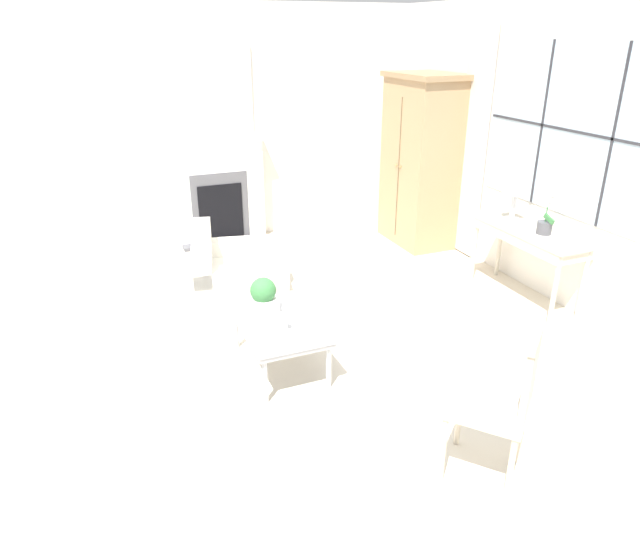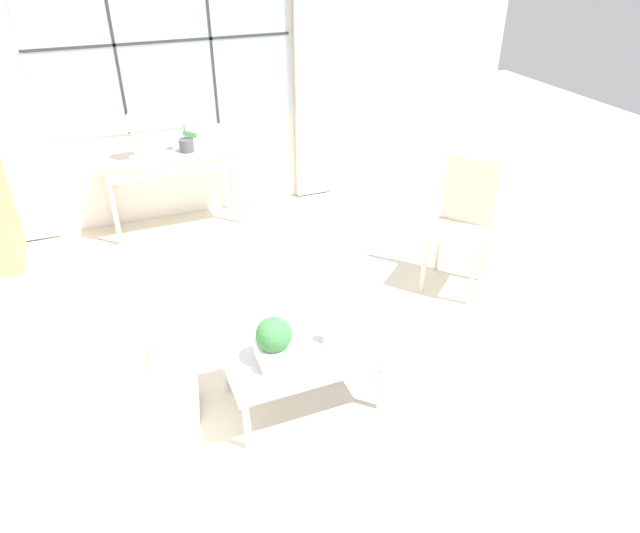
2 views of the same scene
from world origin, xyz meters
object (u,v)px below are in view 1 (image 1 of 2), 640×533
object	(u,v)px
table_lamp	(516,189)
side_chair_wooden	(508,396)
potted_orchid	(546,217)
pillar_candle	(283,323)
coffee_table	(279,325)
console_table	(529,238)
potted_plant_small	(263,295)
armoire	(421,161)
armchair_upholstered	(238,282)
fireplace	(217,181)

from	to	relation	value
table_lamp	side_chair_wooden	distance (m)	2.93
potted_orchid	pillar_candle	xyz separation A→B (m)	(0.31, -2.69, -0.41)
side_chair_wooden	pillar_candle	size ratio (longest dim) A/B	6.66
side_chair_wooden	coffee_table	size ratio (longest dim) A/B	1.11
console_table	potted_orchid	world-z (taller)	potted_orchid
console_table	potted_plant_small	distance (m)	2.70
armoire	table_lamp	world-z (taller)	armoire
table_lamp	side_chair_wooden	size ratio (longest dim) A/B	0.42
table_lamp	pillar_candle	size ratio (longest dim) A/B	2.80
potted_orchid	potted_plant_small	xyz separation A→B (m)	(-0.05, -2.73, -0.33)
armchair_upholstered	potted_plant_small	distance (m)	1.00
table_lamp	potted_orchid	size ratio (longest dim) A/B	1.00
console_table	armchair_upholstered	distance (m)	2.83
fireplace	armchair_upholstered	xyz separation A→B (m)	(1.95, -0.28, -0.50)
armoire	pillar_candle	bearing A→B (deg)	-48.00
potted_plant_small	table_lamp	bearing A→B (deg)	98.21
fireplace	pillar_candle	distance (m)	3.29
potted_orchid	pillar_candle	distance (m)	2.73
console_table	potted_plant_small	bearing A→B (deg)	-87.87
armoire	console_table	distance (m)	1.90
armoire	potted_plant_small	world-z (taller)	armoire
console_table	armchair_upholstered	bearing A→B (deg)	-107.78
potted_plant_small	pillar_candle	bearing A→B (deg)	6.17
coffee_table	pillar_candle	xyz separation A→B (m)	(0.18, -0.02, 0.11)
coffee_table	potted_plant_small	size ratio (longest dim) A/B	3.20
armchair_upholstered	fireplace	bearing A→B (deg)	171.73
armchair_upholstered	potted_orchid	bearing A→B (deg)	69.46
potted_plant_small	side_chair_wooden	bearing A→B (deg)	25.53
potted_plant_small	console_table	bearing A→B (deg)	92.13
side_chair_wooden	pillar_candle	bearing A→B (deg)	-150.42
potted_orchid	potted_plant_small	distance (m)	2.75
armoire	side_chair_wooden	bearing A→B (deg)	-24.58
table_lamp	armchair_upholstered	world-z (taller)	table_lamp
console_table	potted_plant_small	xyz separation A→B (m)	(0.10, -2.70, -0.08)
console_table	coffee_table	world-z (taller)	console_table
fireplace	potted_plant_small	size ratio (longest dim) A/B	8.11
coffee_table	armchair_upholstered	bearing A→B (deg)	-178.24
pillar_candle	potted_plant_small	bearing A→B (deg)	-173.83
armoire	console_table	xyz separation A→B (m)	(1.85, 0.09, -0.38)
armoire	potted_orchid	bearing A→B (deg)	3.33
armoire	table_lamp	xyz separation A→B (m)	(1.56, 0.11, 0.03)
fireplace	console_table	world-z (taller)	fireplace
armchair_upholstered	pillar_candle	xyz separation A→B (m)	(1.32, 0.01, 0.21)
coffee_table	console_table	bearing A→B (deg)	96.11
fireplace	side_chair_wooden	size ratio (longest dim) A/B	2.28
fireplace	coffee_table	bearing A→B (deg)	-4.60
table_lamp	potted_plant_small	world-z (taller)	table_lamp
console_table	potted_orchid	xyz separation A→B (m)	(0.15, 0.03, 0.25)
potted_orchid	armchair_upholstered	distance (m)	2.95
console_table	table_lamp	xyz separation A→B (m)	(-0.29, 0.02, 0.41)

